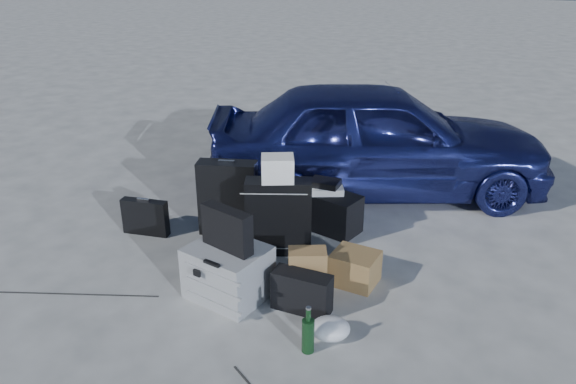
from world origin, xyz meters
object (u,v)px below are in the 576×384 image
object	(u,v)px
suitcase_left	(228,198)
duffel_bag	(323,209)
pelican_case	(228,272)
green_bottle	(308,330)
cardboard_box	(355,268)
car	(377,138)
briefcase	(145,217)
suitcase_right	(279,217)

from	to	relation	value
suitcase_left	duffel_bag	bearing A→B (deg)	13.06
pelican_case	duffel_bag	xyz separation A→B (m)	(0.33, 1.39, -0.02)
green_bottle	cardboard_box	bearing A→B (deg)	85.28
car	green_bottle	world-z (taller)	car
car	briefcase	bearing A→B (deg)	113.98
cardboard_box	green_bottle	bearing A→B (deg)	-94.72
suitcase_left	cardboard_box	size ratio (longest dim) A/B	2.01
briefcase	cardboard_box	distance (m)	2.07
suitcase_left	green_bottle	size ratio (longest dim) A/B	2.08
duffel_bag	cardboard_box	bearing A→B (deg)	-40.28
briefcase	green_bottle	size ratio (longest dim) A/B	1.30
pelican_case	duffel_bag	distance (m)	1.43
pelican_case	briefcase	world-z (taller)	pelican_case
car	green_bottle	size ratio (longest dim) A/B	10.63
duffel_bag	green_bottle	world-z (taller)	duffel_bag
pelican_case	briefcase	distance (m)	1.36
cardboard_box	car	bearing A→B (deg)	98.12
briefcase	suitcase_right	bearing A→B (deg)	-0.71
car	cardboard_box	bearing A→B (deg)	167.19
briefcase	cardboard_box	xyz separation A→B (m)	(2.07, -0.13, -0.04)
car	cardboard_box	xyz separation A→B (m)	(0.27, -1.92, -0.48)
pelican_case	suitcase_left	xyz separation A→B (m)	(-0.48, 0.97, 0.15)
green_bottle	pelican_case	bearing A→B (deg)	152.59
briefcase	duffel_bag	size ratio (longest dim) A/B	0.60
duffel_bag	green_bottle	xyz separation A→B (m)	(0.47, -1.80, -0.01)
pelican_case	duffel_bag	world-z (taller)	pelican_case
duffel_bag	green_bottle	distance (m)	1.86
pelican_case	green_bottle	bearing A→B (deg)	-13.22
suitcase_left	duffel_bag	distance (m)	0.92
pelican_case	duffel_bag	size ratio (longest dim) A/B	0.78
car	suitcase_left	size ratio (longest dim) A/B	5.10
duffel_bag	cardboard_box	world-z (taller)	duffel_bag
suitcase_left	green_bottle	distance (m)	1.89
duffel_bag	car	bearing A→B (deg)	92.88
suitcase_left	duffel_bag	xyz separation A→B (m)	(0.80, 0.42, -0.17)
pelican_case	suitcase_left	bearing A→B (deg)	130.29
car	duffel_bag	distance (m)	1.17
car	suitcase_left	xyz separation A→B (m)	(-1.07, -1.47, -0.26)
suitcase_right	duffel_bag	distance (m)	0.66
cardboard_box	pelican_case	bearing A→B (deg)	-148.77
suitcase_left	green_bottle	xyz separation A→B (m)	(1.27, -1.38, -0.18)
suitcase_right	green_bottle	xyz separation A→B (m)	(0.69, -1.20, -0.17)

